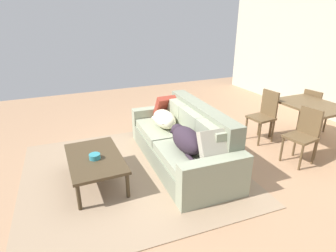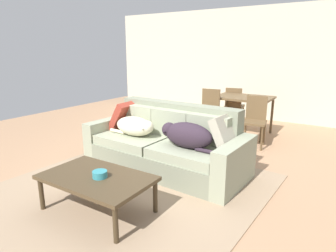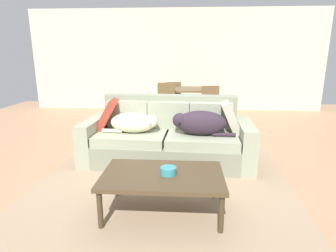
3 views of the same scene
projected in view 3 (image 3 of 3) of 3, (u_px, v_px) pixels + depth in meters
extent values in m
plane|color=tan|center=(165.00, 160.00, 4.10)|extent=(10.00, 10.00, 0.00)
cube|color=beige|center=(176.00, 60.00, 7.62)|extent=(8.00, 0.12, 2.70)
cube|color=tan|center=(163.00, 186.00, 3.28)|extent=(3.16, 3.31, 0.01)
cube|color=gray|center=(167.00, 151.00, 4.02)|extent=(2.02, 1.07, 0.32)
cube|color=#959C81|center=(134.00, 135.00, 4.02)|extent=(1.00, 0.98, 0.13)
cube|color=#959C81|center=(202.00, 137.00, 3.91)|extent=(1.00, 0.98, 0.13)
cube|color=gray|center=(170.00, 110.00, 4.24)|extent=(1.98, 0.34, 0.47)
cube|color=#959C81|center=(128.00, 114.00, 4.13)|extent=(0.61, 0.19, 0.39)
cube|color=#959C81|center=(169.00, 115.00, 4.06)|extent=(0.61, 0.19, 0.39)
cube|color=#959C81|center=(211.00, 116.00, 3.99)|extent=(0.61, 0.19, 0.39)
cube|color=#959C81|center=(95.00, 139.00, 4.10)|extent=(0.25, 0.98, 0.61)
cube|color=#959C81|center=(245.00, 144.00, 3.86)|extent=(0.25, 0.98, 0.61)
ellipsoid|color=beige|center=(133.00, 123.00, 3.87)|extent=(0.65, 0.37, 0.28)
sphere|color=beige|center=(151.00, 121.00, 3.82)|extent=(0.18, 0.18, 0.18)
cone|color=#B0A78C|center=(150.00, 123.00, 3.74)|extent=(0.09, 0.10, 0.08)
cylinder|color=beige|center=(112.00, 131.00, 3.87)|extent=(0.28, 0.06, 0.05)
ellipsoid|color=#30242F|center=(201.00, 123.00, 3.75)|extent=(0.70, 0.37, 0.33)
sphere|color=#30242F|center=(180.00, 120.00, 3.75)|extent=(0.20, 0.20, 0.20)
cone|color=black|center=(179.00, 122.00, 3.67)|extent=(0.09, 0.11, 0.09)
cylinder|color=#30242F|center=(224.00, 135.00, 3.68)|extent=(0.31, 0.07, 0.05)
cube|color=maroon|center=(109.00, 114.00, 4.11)|extent=(0.34, 0.47, 0.46)
cube|color=#AEA791|center=(231.00, 117.00, 3.91)|extent=(0.32, 0.47, 0.46)
cube|color=#493924|center=(163.00, 176.00, 2.66)|extent=(1.16, 0.71, 0.04)
cylinder|color=#3E301E|center=(100.00, 210.00, 2.45)|extent=(0.05, 0.05, 0.37)
cylinder|color=#3E301E|center=(221.00, 214.00, 2.39)|extent=(0.05, 0.05, 0.37)
cylinder|color=#3E301E|center=(117.00, 180.00, 3.04)|extent=(0.05, 0.05, 0.37)
cylinder|color=#3E301E|center=(214.00, 183.00, 2.97)|extent=(0.05, 0.05, 0.37)
cylinder|color=teal|center=(168.00, 171.00, 2.64)|extent=(0.15, 0.15, 0.07)
cube|color=brown|center=(190.00, 89.00, 6.18)|extent=(1.10, 0.84, 0.04)
cylinder|color=brown|center=(166.00, 109.00, 5.95)|extent=(0.05, 0.05, 0.74)
cylinder|color=brown|center=(213.00, 110.00, 5.89)|extent=(0.05, 0.05, 0.74)
cylinder|color=brown|center=(168.00, 103.00, 6.66)|extent=(0.05, 0.05, 0.74)
cylinder|color=brown|center=(210.00, 104.00, 6.60)|extent=(0.05, 0.05, 0.74)
cube|color=brown|center=(166.00, 108.00, 5.62)|extent=(0.43, 0.43, 0.04)
cube|color=brown|center=(166.00, 94.00, 5.73)|extent=(0.36, 0.07, 0.47)
cylinder|color=brown|center=(158.00, 121.00, 5.52)|extent=(0.04, 0.04, 0.44)
cylinder|color=brown|center=(175.00, 121.00, 5.52)|extent=(0.04, 0.04, 0.44)
cylinder|color=brown|center=(158.00, 118.00, 5.85)|extent=(0.04, 0.04, 0.44)
cylinder|color=brown|center=(174.00, 118.00, 5.85)|extent=(0.04, 0.04, 0.44)
cube|color=brown|center=(212.00, 109.00, 5.56)|extent=(0.45, 0.45, 0.04)
cube|color=brown|center=(210.00, 96.00, 5.67)|extent=(0.36, 0.09, 0.43)
cylinder|color=brown|center=(205.00, 123.00, 5.44)|extent=(0.04, 0.04, 0.42)
cylinder|color=brown|center=(222.00, 123.00, 5.46)|extent=(0.04, 0.04, 0.42)
cylinder|color=brown|center=(201.00, 119.00, 5.77)|extent=(0.04, 0.04, 0.42)
cylinder|color=brown|center=(218.00, 119.00, 5.79)|extent=(0.04, 0.04, 0.42)
cube|color=brown|center=(173.00, 99.00, 6.91)|extent=(0.45, 0.45, 0.04)
cube|color=brown|center=(174.00, 91.00, 6.67)|extent=(0.36, 0.09, 0.42)
cylinder|color=brown|center=(179.00, 107.00, 7.14)|extent=(0.04, 0.04, 0.42)
cylinder|color=brown|center=(166.00, 107.00, 7.11)|extent=(0.04, 0.04, 0.42)
cylinder|color=brown|center=(180.00, 109.00, 6.81)|extent=(0.04, 0.04, 0.42)
cylinder|color=brown|center=(167.00, 109.00, 6.79)|extent=(0.04, 0.04, 0.42)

